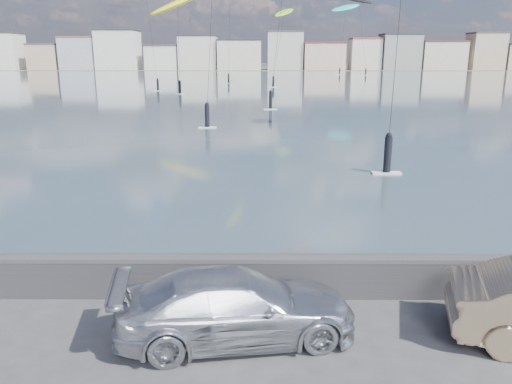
{
  "coord_description": "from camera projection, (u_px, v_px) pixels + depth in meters",
  "views": [
    {
      "loc": [
        1.06,
        -8.0,
        5.5
      ],
      "look_at": [
        1.0,
        4.0,
        2.2
      ],
      "focal_mm": 35.0,
      "sensor_mm": 36.0,
      "label": 1
    }
  ],
  "objects": [
    {
      "name": "bay_water",
      "position": [
        253.0,
        84.0,
        97.39
      ],
      "size": [
        500.0,
        177.0,
        0.0
      ],
      "primitive_type": "cube",
      "color": "#304955",
      "rests_on": "ground"
    },
    {
      "name": "far_shore_strip",
      "position": [
        256.0,
        69.0,
        201.99
      ],
      "size": [
        500.0,
        60.0,
        0.0
      ],
      "primitive_type": "cube",
      "color": "#4C473D",
      "rests_on": "ground"
    },
    {
      "name": "kitesurfer_18",
      "position": [
        359.0,
        1.0,
        146.43
      ],
      "size": [
        9.32,
        17.98,
        22.5
      ],
      "color": "black",
      "rests_on": "ground"
    },
    {
      "name": "ground",
      "position": [
        201.0,
        365.0,
        9.17
      ],
      "size": [
        700.0,
        700.0,
        0.0
      ],
      "primitive_type": "plane",
      "color": "#333335",
      "rests_on": "ground"
    },
    {
      "name": "kitesurfer_2",
      "position": [
        345.0,
        9.0,
        144.44
      ],
      "size": [
        9.73,
        10.62,
        20.67
      ],
      "color": "#19BFBF",
      "rests_on": "ground"
    },
    {
      "name": "car_silver",
      "position": [
        236.0,
        306.0,
        9.89
      ],
      "size": [
        5.03,
        2.66,
        1.39
      ],
      "primitive_type": "imported",
      "rotation": [
        0.0,
        0.0,
        1.73
      ],
      "color": "silver",
      "rests_on": "ground"
    },
    {
      "name": "kitesurfer_1",
      "position": [
        284.0,
        14.0,
        93.11
      ],
      "size": [
        5.54,
        13.64,
        14.48
      ],
      "color": "#8CD826",
      "rests_on": "ground"
    },
    {
      "name": "seawall",
      "position": [
        213.0,
        274.0,
        11.62
      ],
      "size": [
        400.0,
        0.36,
        1.08
      ],
      "color": "#28282B",
      "rests_on": "ground"
    },
    {
      "name": "far_buildings",
      "position": [
        259.0,
        53.0,
        186.89
      ],
      "size": [
        240.79,
        13.26,
        14.6
      ],
      "color": "#B2B7C6",
      "rests_on": "ground"
    },
    {
      "name": "kitesurfer_16",
      "position": [
        178.0,
        4.0,
        78.38
      ],
      "size": [
        9.84,
        13.86,
        15.76
      ],
      "color": "yellow",
      "rests_on": "ground"
    }
  ]
}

